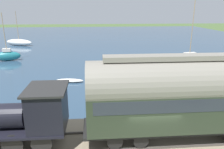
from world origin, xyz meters
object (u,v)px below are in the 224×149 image
(steam_locomotive, at_px, (25,114))
(passenger_coach, at_px, (184,94))
(sailboat_blue, at_px, (189,60))
(rowboat_near_shore, at_px, (70,80))
(sailboat_teal, at_px, (7,56))
(sailboat_white, at_px, (19,42))
(rowboat_far_out, at_px, (177,97))

(steam_locomotive, bearing_deg, passenger_coach, -90.00)
(sailboat_blue, height_order, rowboat_near_shore, sailboat_blue)
(sailboat_blue, height_order, sailboat_teal, sailboat_blue)
(passenger_coach, height_order, sailboat_white, sailboat_white)
(sailboat_white, height_order, rowboat_near_shore, sailboat_white)
(passenger_coach, distance_m, sailboat_blue, 19.34)
(steam_locomotive, distance_m, sailboat_white, 38.02)
(steam_locomotive, relative_size, rowboat_near_shore, 1.88)
(rowboat_near_shore, bearing_deg, sailboat_teal, 52.03)
(steam_locomotive, bearing_deg, sailboat_teal, 22.42)
(steam_locomotive, relative_size, sailboat_blue, 0.64)
(rowboat_far_out, bearing_deg, passenger_coach, 101.40)
(sailboat_blue, height_order, rowboat_far_out, sailboat_blue)
(passenger_coach, height_order, sailboat_blue, sailboat_blue)
(rowboat_near_shore, bearing_deg, steam_locomotive, -175.90)
(sailboat_blue, height_order, sailboat_white, sailboat_blue)
(steam_locomotive, relative_size, rowboat_far_out, 2.19)
(rowboat_near_shore, bearing_deg, rowboat_far_out, -110.95)
(sailboat_blue, bearing_deg, passenger_coach, 149.55)
(sailboat_white, bearing_deg, sailboat_teal, -146.68)
(rowboat_far_out, height_order, rowboat_near_shore, rowboat_far_out)
(sailboat_white, xyz_separation_m, rowboat_far_out, (-29.80, -22.15, -0.42))
(sailboat_white, distance_m, rowboat_near_shore, 27.66)
(passenger_coach, bearing_deg, sailboat_blue, -24.77)
(rowboat_far_out, relative_size, rowboat_near_shore, 0.86)
(passenger_coach, bearing_deg, steam_locomotive, 90.00)
(sailboat_blue, relative_size, sailboat_teal, 1.27)
(sailboat_teal, distance_m, rowboat_near_shore, 14.52)
(passenger_coach, relative_size, rowboat_far_out, 4.12)
(sailboat_white, relative_size, sailboat_teal, 1.01)
(sailboat_blue, xyz_separation_m, sailboat_white, (18.65, 27.97, -0.07))
(sailboat_blue, xyz_separation_m, rowboat_far_out, (-11.15, 5.82, -0.50))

